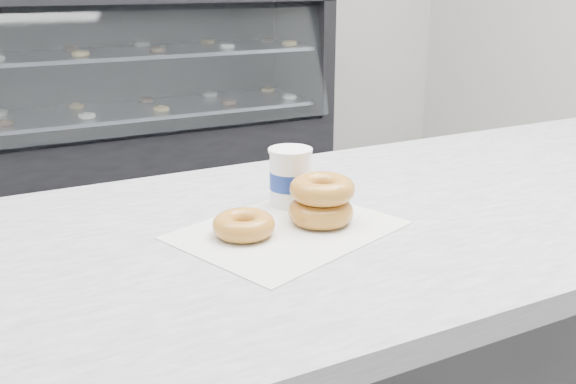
% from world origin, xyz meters
% --- Properties ---
extents(display_case, '(2.40, 0.74, 1.25)m').
position_xyz_m(display_case, '(0.00, 2.12, 0.49)').
color(display_case, black).
rests_on(display_case, ground).
extents(wax_paper, '(0.41, 0.36, 0.00)m').
position_xyz_m(wax_paper, '(-0.35, -0.62, 0.90)').
color(wax_paper, silver).
rests_on(wax_paper, counter).
extents(donut_single, '(0.12, 0.12, 0.03)m').
position_xyz_m(donut_single, '(-0.42, -0.61, 0.92)').
color(donut_single, '#B47131').
rests_on(donut_single, wax_paper).
extents(donut_stack, '(0.15, 0.15, 0.08)m').
position_xyz_m(donut_stack, '(-0.28, -0.61, 0.94)').
color(donut_stack, '#B47131').
rests_on(donut_stack, wax_paper).
extents(coffee_cup, '(0.09, 0.09, 0.11)m').
position_xyz_m(coffee_cup, '(-0.28, -0.51, 0.95)').
color(coffee_cup, white).
rests_on(coffee_cup, counter).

